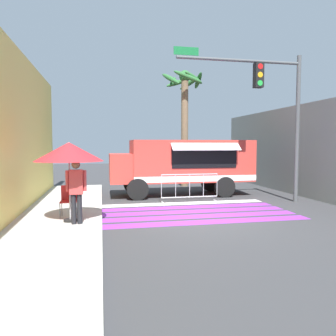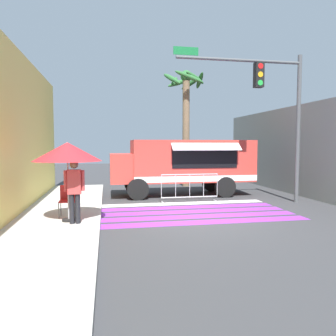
{
  "view_description": "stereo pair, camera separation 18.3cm",
  "coord_description": "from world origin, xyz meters",
  "px_view_note": "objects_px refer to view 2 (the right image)",
  "views": [
    {
      "loc": [
        -2.91,
        -9.28,
        2.21
      ],
      "look_at": [
        -0.42,
        2.94,
        1.33
      ],
      "focal_mm": 35.0,
      "sensor_mm": 36.0,
      "label": 1
    },
    {
      "loc": [
        -2.73,
        -9.31,
        2.21
      ],
      "look_at": [
        -0.42,
        2.94,
        1.33
      ],
      "focal_mm": 35.0,
      "sensor_mm": 36.0,
      "label": 2
    }
  ],
  "objects_px": {
    "folding_chair": "(68,198)",
    "palm_tree": "(186,106)",
    "vendor_person": "(74,188)",
    "food_truck": "(181,162)",
    "patio_umbrella": "(67,152)",
    "barricade_front": "(190,188)",
    "traffic_signal_pole": "(274,99)"
  },
  "relations": [
    {
      "from": "folding_chair",
      "to": "palm_tree",
      "type": "bearing_deg",
      "value": 47.33
    },
    {
      "from": "palm_tree",
      "to": "vendor_person",
      "type": "bearing_deg",
      "value": -121.55
    },
    {
      "from": "folding_chair",
      "to": "palm_tree",
      "type": "distance_m",
      "value": 9.61
    },
    {
      "from": "food_truck",
      "to": "vendor_person",
      "type": "height_order",
      "value": "food_truck"
    },
    {
      "from": "food_truck",
      "to": "palm_tree",
      "type": "relative_size",
      "value": 1.0
    },
    {
      "from": "patio_umbrella",
      "to": "barricade_front",
      "type": "xyz_separation_m",
      "value": [
        4.18,
        3.02,
        -1.47
      ]
    },
    {
      "from": "traffic_signal_pole",
      "to": "palm_tree",
      "type": "relative_size",
      "value": 0.92
    },
    {
      "from": "traffic_signal_pole",
      "to": "folding_chair",
      "type": "relative_size",
      "value": 6.27
    },
    {
      "from": "vendor_person",
      "to": "folding_chair",
      "type": "bearing_deg",
      "value": 106.91
    },
    {
      "from": "patio_umbrella",
      "to": "vendor_person",
      "type": "distance_m",
      "value": 1.0
    },
    {
      "from": "patio_umbrella",
      "to": "barricade_front",
      "type": "bearing_deg",
      "value": 35.82
    },
    {
      "from": "food_truck",
      "to": "traffic_signal_pole",
      "type": "relative_size",
      "value": 1.09
    },
    {
      "from": "traffic_signal_pole",
      "to": "folding_chair",
      "type": "xyz_separation_m",
      "value": [
        -7.28,
        -1.63,
        -3.23
      ]
    },
    {
      "from": "vendor_person",
      "to": "palm_tree",
      "type": "height_order",
      "value": "palm_tree"
    },
    {
      "from": "food_truck",
      "to": "barricade_front",
      "type": "distance_m",
      "value": 1.96
    },
    {
      "from": "traffic_signal_pole",
      "to": "folding_chair",
      "type": "bearing_deg",
      "value": -167.34
    },
    {
      "from": "food_truck",
      "to": "folding_chair",
      "type": "distance_m",
      "value": 6.03
    },
    {
      "from": "vendor_person",
      "to": "barricade_front",
      "type": "distance_m",
      "value": 5.24
    },
    {
      "from": "patio_umbrella",
      "to": "folding_chair",
      "type": "distance_m",
      "value": 1.48
    },
    {
      "from": "patio_umbrella",
      "to": "vendor_person",
      "type": "relative_size",
      "value": 1.28
    },
    {
      "from": "food_truck",
      "to": "palm_tree",
      "type": "distance_m",
      "value": 4.25
    },
    {
      "from": "folding_chair",
      "to": "barricade_front",
      "type": "distance_m",
      "value": 4.9
    },
    {
      "from": "food_truck",
      "to": "vendor_person",
      "type": "xyz_separation_m",
      "value": [
        -4.04,
        -5.1,
        -0.35
      ]
    },
    {
      "from": "folding_chair",
      "to": "patio_umbrella",
      "type": "bearing_deg",
      "value": -88.69
    },
    {
      "from": "barricade_front",
      "to": "palm_tree",
      "type": "bearing_deg",
      "value": 78.11
    },
    {
      "from": "folding_chair",
      "to": "barricade_front",
      "type": "height_order",
      "value": "barricade_front"
    },
    {
      "from": "vendor_person",
      "to": "barricade_front",
      "type": "bearing_deg",
      "value": 40.69
    },
    {
      "from": "traffic_signal_pole",
      "to": "barricade_front",
      "type": "bearing_deg",
      "value": 165.73
    },
    {
      "from": "patio_umbrella",
      "to": "traffic_signal_pole",
      "type": "bearing_deg",
      "value": 17.37
    },
    {
      "from": "patio_umbrella",
      "to": "folding_chair",
      "type": "bearing_deg",
      "value": 97.72
    },
    {
      "from": "folding_chair",
      "to": "palm_tree",
      "type": "xyz_separation_m",
      "value": [
        5.27,
        7.19,
        3.58
      ]
    },
    {
      "from": "barricade_front",
      "to": "vendor_person",
      "type": "bearing_deg",
      "value": -139.96
    }
  ]
}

